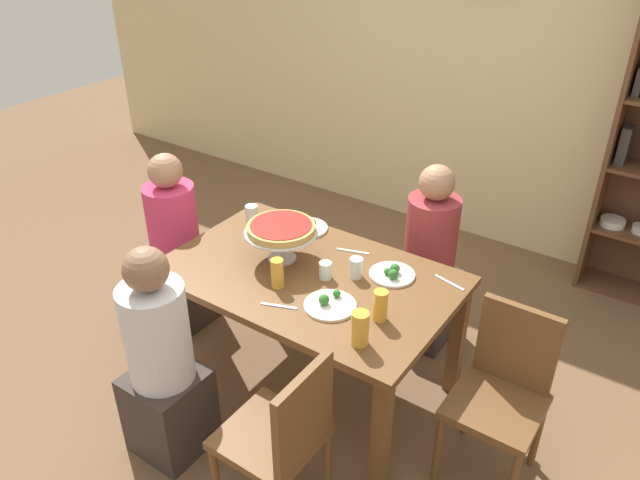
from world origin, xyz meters
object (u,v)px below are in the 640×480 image
diner_head_west (177,254)px  salad_plate_spare (306,226)px  beer_glass_amber_short (360,329)px  chair_near_right (283,435)px  dining_table (309,289)px  diner_far_right (428,269)px  beer_glass_amber_spare (277,273)px  cutlery_knife_near (279,306)px  water_glass_clear_far (252,213)px  water_glass_clear_spare (325,270)px  salad_plate_far_diner (330,304)px  beer_glass_amber_tall (380,306)px  salad_plate_near_diner (392,274)px  cutlery_fork_near (449,283)px  diner_near_left (163,369)px  cutlery_fork_far (353,251)px  chair_head_east (503,388)px  water_glass_clear_near (356,268)px  deep_dish_pizza_stand (281,230)px

diner_head_west → salad_plate_spare: diner_head_west is taller
diner_head_west → beer_glass_amber_short: (1.51, -0.34, 0.33)m
diner_head_west → chair_near_right: (1.40, -0.75, -0.01)m
dining_table → diner_far_right: (0.33, 0.75, -0.16)m
dining_table → beer_glass_amber_spare: size_ratio=9.63×
diner_far_right → cutlery_knife_near: size_ratio=6.39×
water_glass_clear_far → beer_glass_amber_spare: bearing=-39.5°
water_glass_clear_spare → cutlery_knife_near: water_glass_clear_spare is taller
dining_table → chair_near_right: size_ratio=1.70×
salad_plate_far_diner → cutlery_knife_near: salad_plate_far_diner is taller
diner_far_right → beer_glass_amber_tall: diner_far_right is taller
chair_near_right → salad_plate_spare: chair_near_right is taller
beer_glass_amber_tall → cutlery_knife_near: beer_glass_amber_tall is taller
salad_plate_near_diner → beer_glass_amber_tall: size_ratio=1.53×
beer_glass_amber_tall → cutlery_fork_near: beer_glass_amber_tall is taller
diner_near_left → cutlery_fork_far: bearing=-20.1°
water_glass_clear_far → dining_table: bearing=-24.1°
salad_plate_near_diner → beer_glass_amber_tall: beer_glass_amber_tall is taller
diner_far_right → beer_glass_amber_spare: bearing=-22.7°
dining_table → diner_near_left: diner_near_left is taller
chair_head_east → salad_plate_spare: chair_head_east is taller
water_glass_clear_spare → chair_near_right: bearing=-68.4°
cutlery_knife_near → water_glass_clear_near: bearing=47.7°
chair_near_right → water_glass_clear_far: chair_near_right is taller
cutlery_fork_far → deep_dish_pizza_stand: bearing=28.0°
beer_glass_amber_spare → diner_head_west: bearing=168.4°
deep_dish_pizza_stand → cutlery_knife_near: size_ratio=2.14×
salad_plate_spare → water_glass_clear_far: (-0.32, -0.10, 0.03)m
water_glass_clear_near → water_glass_clear_far: (-0.81, 0.16, -0.00)m
deep_dish_pizza_stand → beer_glass_amber_tall: 0.71m
dining_table → beer_glass_amber_spare: bearing=-108.6°
beer_glass_amber_spare → dining_table: bearing=71.4°
diner_near_left → cutlery_fork_far: 1.15m
cutlery_fork_near → water_glass_clear_spare: bearing=44.1°
diner_head_west → cutlery_fork_near: size_ratio=6.39×
salad_plate_far_diner → diner_head_west: bearing=171.5°
diner_head_west → cutlery_knife_near: (1.06, -0.32, 0.25)m
cutlery_knife_near → deep_dish_pizza_stand: bearing=104.9°
cutlery_fork_near → cutlery_knife_near: same height
chair_head_east → salad_plate_spare: size_ratio=3.57×
beer_glass_amber_spare → cutlery_fork_near: beer_glass_amber_spare is taller
diner_far_right → cutlery_knife_near: diner_far_right is taller
diner_head_west → cutlery_fork_far: size_ratio=6.39×
water_glass_clear_near → deep_dish_pizza_stand: bearing=-169.4°
salad_plate_far_diner → diner_near_left: bearing=-134.0°
beer_glass_amber_tall → water_glass_clear_far: bearing=160.2°
dining_table → cutlery_knife_near: bearing=-81.6°
water_glass_clear_near → beer_glass_amber_short: bearing=-56.5°
dining_table → diner_head_west: (-1.01, 0.02, -0.16)m
deep_dish_pizza_stand → cutlery_fork_near: (0.82, 0.29, -0.17)m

